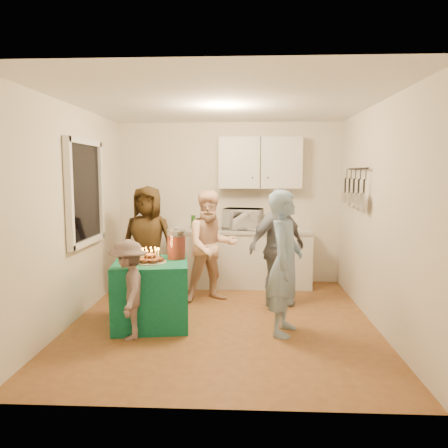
{
  "coord_description": "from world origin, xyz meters",
  "views": [
    {
      "loc": [
        0.26,
        -5.14,
        1.8
      ],
      "look_at": [
        0.0,
        0.35,
        1.15
      ],
      "focal_mm": 35.0,
      "sensor_mm": 36.0,
      "label": 1
    }
  ],
  "objects_px": {
    "party_table": "(151,293)",
    "woman_back_left": "(148,242)",
    "counter": "(241,259)",
    "woman_back_center": "(211,246)",
    "child_near_left": "(129,290)",
    "microwave": "(243,219)",
    "woman_back_right": "(277,247)",
    "punch_jar": "(176,245)",
    "man_birthday": "(285,263)"
  },
  "relations": [
    {
      "from": "party_table",
      "to": "woman_back_left",
      "type": "height_order",
      "value": "woman_back_left"
    },
    {
      "from": "punch_jar",
      "to": "microwave",
      "type": "bearing_deg",
      "value": 64.64
    },
    {
      "from": "party_table",
      "to": "child_near_left",
      "type": "height_order",
      "value": "child_near_left"
    },
    {
      "from": "microwave",
      "to": "woman_back_right",
      "type": "xyz_separation_m",
      "value": [
        0.47,
        -1.04,
        -0.27
      ]
    },
    {
      "from": "woman_back_left",
      "to": "woman_back_center",
      "type": "relative_size",
      "value": 1.04
    },
    {
      "from": "man_birthday",
      "to": "woman_back_right",
      "type": "height_order",
      "value": "man_birthday"
    },
    {
      "from": "counter",
      "to": "woman_back_left",
      "type": "xyz_separation_m",
      "value": [
        -1.32,
        -0.72,
        0.38
      ]
    },
    {
      "from": "microwave",
      "to": "party_table",
      "type": "xyz_separation_m",
      "value": [
        -1.07,
        -1.86,
        -0.69
      ]
    },
    {
      "from": "counter",
      "to": "woman_back_center",
      "type": "xyz_separation_m",
      "value": [
        -0.4,
        -0.85,
        0.35
      ]
    },
    {
      "from": "woman_back_left",
      "to": "child_near_left",
      "type": "height_order",
      "value": "woman_back_left"
    },
    {
      "from": "woman_back_center",
      "to": "microwave",
      "type": "bearing_deg",
      "value": 41.99
    },
    {
      "from": "counter",
      "to": "punch_jar",
      "type": "distance_m",
      "value": 1.9
    },
    {
      "from": "woman_back_right",
      "to": "child_near_left",
      "type": "height_order",
      "value": "woman_back_right"
    },
    {
      "from": "party_table",
      "to": "woman_back_right",
      "type": "height_order",
      "value": "woman_back_right"
    },
    {
      "from": "child_near_left",
      "to": "woman_back_center",
      "type": "bearing_deg",
      "value": 136.09
    },
    {
      "from": "woman_back_left",
      "to": "man_birthday",
      "type": "bearing_deg",
      "value": -29.77
    },
    {
      "from": "counter",
      "to": "child_near_left",
      "type": "distance_m",
      "value": 2.59
    },
    {
      "from": "counter",
      "to": "punch_jar",
      "type": "relative_size",
      "value": 6.47
    },
    {
      "from": "man_birthday",
      "to": "woman_back_center",
      "type": "height_order",
      "value": "man_birthday"
    },
    {
      "from": "microwave",
      "to": "party_table",
      "type": "relative_size",
      "value": 0.69
    },
    {
      "from": "party_table",
      "to": "man_birthday",
      "type": "relative_size",
      "value": 0.53
    },
    {
      "from": "punch_jar",
      "to": "woman_back_center",
      "type": "height_order",
      "value": "woman_back_center"
    },
    {
      "from": "punch_jar",
      "to": "woman_back_center",
      "type": "relative_size",
      "value": 0.22
    },
    {
      "from": "woman_back_left",
      "to": "child_near_left",
      "type": "distance_m",
      "value": 1.6
    },
    {
      "from": "punch_jar",
      "to": "woman_back_right",
      "type": "height_order",
      "value": "woman_back_right"
    },
    {
      "from": "microwave",
      "to": "party_table",
      "type": "distance_m",
      "value": 2.25
    },
    {
      "from": "punch_jar",
      "to": "woman_back_left",
      "type": "distance_m",
      "value": 1.11
    },
    {
      "from": "counter",
      "to": "woman_back_left",
      "type": "relative_size",
      "value": 1.37
    },
    {
      "from": "counter",
      "to": "child_near_left",
      "type": "bearing_deg",
      "value": -117.32
    },
    {
      "from": "woman_back_left",
      "to": "woman_back_center",
      "type": "distance_m",
      "value": 0.93
    },
    {
      "from": "man_birthday",
      "to": "woman_back_left",
      "type": "relative_size",
      "value": 1.0
    },
    {
      "from": "party_table",
      "to": "man_birthday",
      "type": "bearing_deg",
      "value": -7.28
    },
    {
      "from": "woman_back_left",
      "to": "woman_back_center",
      "type": "xyz_separation_m",
      "value": [
        0.92,
        -0.13,
        -0.03
      ]
    },
    {
      "from": "microwave",
      "to": "man_birthday",
      "type": "distance_m",
      "value": 2.13
    },
    {
      "from": "counter",
      "to": "microwave",
      "type": "xyz_separation_m",
      "value": [
        0.03,
        0.0,
        0.64
      ]
    },
    {
      "from": "microwave",
      "to": "woman_back_center",
      "type": "bearing_deg",
      "value": -104.26
    },
    {
      "from": "counter",
      "to": "man_birthday",
      "type": "height_order",
      "value": "man_birthday"
    },
    {
      "from": "punch_jar",
      "to": "man_birthday",
      "type": "bearing_deg",
      "value": -16.83
    },
    {
      "from": "man_birthday",
      "to": "woman_back_center",
      "type": "bearing_deg",
      "value": 52.92
    },
    {
      "from": "party_table",
      "to": "woman_back_center",
      "type": "relative_size",
      "value": 0.55
    },
    {
      "from": "man_birthday",
      "to": "counter",
      "type": "bearing_deg",
      "value": 29.74
    },
    {
      "from": "party_table",
      "to": "punch_jar",
      "type": "xyz_separation_m",
      "value": [
        0.28,
        0.19,
        0.55
      ]
    },
    {
      "from": "man_birthday",
      "to": "child_near_left",
      "type": "height_order",
      "value": "man_birthday"
    },
    {
      "from": "punch_jar",
      "to": "woman_back_right",
      "type": "bearing_deg",
      "value": 26.6
    },
    {
      "from": "punch_jar",
      "to": "counter",
      "type": "bearing_deg",
      "value": 65.51
    },
    {
      "from": "microwave",
      "to": "woman_back_center",
      "type": "height_order",
      "value": "woman_back_center"
    },
    {
      "from": "counter",
      "to": "child_near_left",
      "type": "height_order",
      "value": "child_near_left"
    },
    {
      "from": "man_birthday",
      "to": "woman_back_center",
      "type": "xyz_separation_m",
      "value": [
        -0.91,
        1.2,
        -0.03
      ]
    },
    {
      "from": "punch_jar",
      "to": "woman_back_left",
      "type": "bearing_deg",
      "value": 120.51
    },
    {
      "from": "counter",
      "to": "child_near_left",
      "type": "relative_size",
      "value": 2.03
    }
  ]
}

